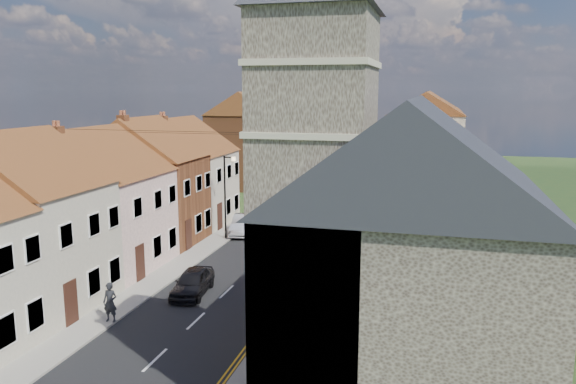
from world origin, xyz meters
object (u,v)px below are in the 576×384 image
Objects in this scene: car_mid at (244,224)px; pedestrian_left at (110,302)px; car_near at (193,282)px; church at (398,225)px; pedestrian_right at (323,254)px; car_far at (315,186)px; lamppost at (226,192)px.

car_mid is 2.35× the size of pedestrian_left.
car_near is 4.97m from pedestrian_left.
church reaches higher than car_mid.
car_far is at bearing -89.28° from pedestrian_right.
pedestrian_left reaches higher than car_near.
church is 21.38m from lamppost.
car_far is at bearing 83.45° from car_near.
church is at bearing -35.01° from car_near.
church is 13.99m from pedestrian_left.
pedestrian_left is at bearing -121.58° from car_near.
car_mid reaches higher than car_far.
car_near is at bearing 62.23° from pedestrian_left.
car_far is at bearing 84.25° from lamppost.
pedestrian_right reaches higher than car_near.
car_near is 0.91× the size of car_mid.
lamppost is 3.22× the size of pedestrian_left.
car_far is 26.41m from pedestrian_right.
car_far is at bearing 106.47° from church.
pedestrian_right reaches higher than car_mid.
pedestrian_left is at bearing -96.18° from car_far.
church is at bearing -9.06° from pedestrian_left.
car_near is at bearing 32.52° from pedestrian_right.
pedestrian_left is (0.11, -15.27, -2.49)m from lamppost.
lamppost reaches higher than pedestrian_left.
church is 8.15× the size of pedestrian_left.
lamppost is 1.52× the size of car_far.
car_far is 36.13m from pedestrian_left.
car_mid is at bearing -54.83° from pedestrian_right.
car_far is (2.09, 20.80, -2.97)m from lamppost.
church reaches higher than pedestrian_left.
pedestrian_right is at bearing 113.47° from church.
car_near is 1.01× the size of car_far.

